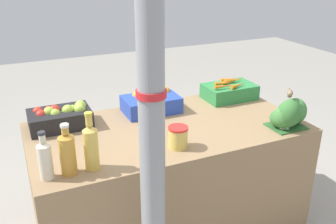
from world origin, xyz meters
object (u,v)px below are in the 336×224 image
object	(u,v)px
support_pole	(152,120)
juice_bottle_amber	(68,153)
apple_crate	(60,117)
pickle_jar	(178,137)
juice_bottle_cloudy	(45,159)
broccoli_pile	(289,114)
sparrow_bird	(290,93)
carrot_crate	(229,91)
juice_bottle_golden	(91,146)
orange_crate	(152,103)

from	to	relation	value
support_pole	juice_bottle_amber	xyz separation A→B (m)	(-0.29, 0.38, -0.28)
apple_crate	juice_bottle_amber	distance (m)	0.59
apple_crate	pickle_jar	bearing A→B (deg)	-44.71
juice_bottle_cloudy	broccoli_pile	bearing A→B (deg)	-0.72
pickle_jar	sparrow_bird	xyz separation A→B (m)	(0.75, -0.02, 0.16)
carrot_crate	sparrow_bird	world-z (taller)	sparrow_bird
apple_crate	carrot_crate	bearing A→B (deg)	-0.06
broccoli_pile	juice_bottle_amber	xyz separation A→B (m)	(-1.35, 0.02, 0.02)
carrot_crate	juice_bottle_amber	bearing A→B (deg)	-156.01
carrot_crate	juice_bottle_golden	distance (m)	1.32
juice_bottle_amber	sparrow_bird	world-z (taller)	juice_bottle_amber
juice_bottle_golden	pickle_jar	xyz separation A→B (m)	(0.49, 0.03, -0.07)
juice_bottle_amber	juice_bottle_golden	bearing A→B (deg)	0.00
support_pole	broccoli_pile	world-z (taller)	support_pole
pickle_jar	support_pole	bearing A→B (deg)	-127.73
support_pole	juice_bottle_golden	size ratio (longest dim) A/B	7.45
broccoli_pile	support_pole	bearing A→B (deg)	-161.04
juice_bottle_golden	pickle_jar	world-z (taller)	juice_bottle_golden
pickle_jar	carrot_crate	bearing A→B (deg)	38.51
broccoli_pile	juice_bottle_golden	xyz separation A→B (m)	(-1.23, 0.02, 0.04)
support_pole	carrot_crate	size ratio (longest dim) A/B	6.08
apple_crate	juice_bottle_golden	bearing A→B (deg)	-83.84
support_pole	apple_crate	bearing A→B (deg)	104.00
support_pole	sparrow_bird	world-z (taller)	support_pole
support_pole	broccoli_pile	size ratio (longest dim) A/B	9.18
juice_bottle_golden	sparrow_bird	distance (m)	1.25
carrot_crate	sparrow_bird	size ratio (longest dim) A/B	3.37
orange_crate	pickle_jar	size ratio (longest dim) A/B	3.01
apple_crate	juice_bottle_cloudy	xyz separation A→B (m)	(-0.16, -0.58, 0.04)
carrot_crate	broccoli_pile	distance (m)	0.60
carrot_crate	juice_bottle_cloudy	bearing A→B (deg)	-157.65
orange_crate	juice_bottle_cloudy	bearing A→B (deg)	-143.19
support_pole	broccoli_pile	bearing A→B (deg)	18.96
orange_crate	pickle_jar	distance (m)	0.56
carrot_crate	broccoli_pile	world-z (taller)	broccoli_pile
carrot_crate	juice_bottle_amber	xyz separation A→B (m)	(-1.30, -0.58, 0.06)
carrot_crate	apple_crate	bearing A→B (deg)	179.94
carrot_crate	juice_bottle_amber	size ratio (longest dim) A/B	1.41
apple_crate	juice_bottle_amber	bearing A→B (deg)	-95.29
broccoli_pile	juice_bottle_golden	distance (m)	1.23
broccoli_pile	orange_crate	bearing A→B (deg)	138.21
juice_bottle_golden	sparrow_bird	bearing A→B (deg)	0.52
pickle_jar	sparrow_bird	world-z (taller)	sparrow_bird
broccoli_pile	carrot_crate	bearing A→B (deg)	94.42
pickle_jar	apple_crate	bearing A→B (deg)	135.29
juice_bottle_cloudy	sparrow_bird	distance (m)	1.47
support_pole	juice_bottle_cloudy	bearing A→B (deg)	136.43
juice_bottle_cloudy	pickle_jar	xyz separation A→B (m)	(0.72, 0.03, -0.04)
support_pole	broccoli_pile	distance (m)	1.15
apple_crate	juice_bottle_amber	world-z (taller)	juice_bottle_amber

